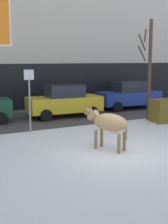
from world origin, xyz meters
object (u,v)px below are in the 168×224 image
car_yellow_sedan (64,101)px  car_blue_sedan (129,95)px  pedestrian_by_cars (108,93)px  dumpster (168,110)px  bare_tree_left_lot (149,68)px  street_sign (29,96)px  pedestrian_near_billboard (104,93)px  cow_tan (108,123)px

car_yellow_sedan → car_blue_sedan: same height
pedestrian_by_cars → dumpster: size_ratio=1.02×
bare_tree_left_lot → dumpster: bare_tree_left_lot is taller
car_blue_sedan → street_sign: bearing=-155.6°
car_blue_sedan → street_sign: (-8.04, -3.65, 0.76)m
pedestrian_near_billboard → pedestrian_by_cars: 0.31m
car_yellow_sedan → pedestrian_by_cars: bearing=31.4°
cow_tan → pedestrian_near_billboard: 11.33m
cow_tan → car_blue_sedan: bearing=49.7°
pedestrian_by_cars → street_sign: 9.82m
bare_tree_left_lot → street_sign: bare_tree_left_lot is taller
car_yellow_sedan → pedestrian_near_billboard: 5.38m
car_yellow_sedan → pedestrian_by_cars: size_ratio=2.49×
cow_tan → car_yellow_sedan: 6.91m
dumpster → cow_tan: bearing=-152.3°
pedestrian_by_cars → street_sign: (-7.83, -5.88, 0.79)m
car_blue_sedan → street_sign: 8.86m
car_blue_sedan → pedestrian_near_billboard: size_ratio=2.49×
cow_tan → bare_tree_left_lot: 6.59m
dumpster → pedestrian_by_cars: bearing=85.3°
pedestrian_by_cars → dumpster: 6.83m
dumpster → street_sign: size_ratio=0.60×
pedestrian_near_billboard → bare_tree_left_lot: bearing=-98.1°
pedestrian_by_cars → bare_tree_left_lot: (-1.14, -5.83, 1.94)m
pedestrian_near_billboard → dumpster: (-0.25, -6.80, -0.28)m
bare_tree_left_lot → dumpster: (0.58, -0.97, -2.22)m
car_yellow_sedan → street_sign: (-3.01, -2.95, 0.76)m
cow_tan → dumpster: 6.31m
car_yellow_sedan → bare_tree_left_lot: size_ratio=0.81×
street_sign → pedestrian_by_cars: bearing=36.9°
pedestrian_near_billboard → street_sign: size_ratio=0.61×
cow_tan → car_blue_sedan: 9.81m
dumpster → car_blue_sedan: bearing=80.5°
car_blue_sedan → street_sign: street_sign is taller
cow_tan → dumpster: bearing=27.7°
car_blue_sedan → pedestrian_by_cars: size_ratio=2.49×
car_yellow_sedan → dumpster: size_ratio=2.53×
pedestrian_by_cars → street_sign: bearing=-143.1°
pedestrian_near_billboard → street_sign: bearing=-142.0°
car_yellow_sedan → dumpster: (4.26, -3.86, -0.31)m
car_blue_sedan → dumpster: (-0.77, -4.56, -0.31)m
car_blue_sedan → dumpster: car_blue_sedan is taller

